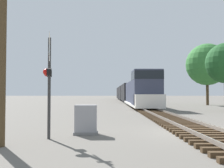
{
  "coord_description": "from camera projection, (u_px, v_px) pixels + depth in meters",
  "views": [
    {
      "loc": [
        -4.08,
        -11.8,
        1.78
      ],
      "look_at": [
        -3.84,
        8.13,
        2.51
      ],
      "focal_mm": 42.0,
      "sensor_mm": 36.0,
      "label": 1
    }
  ],
  "objects": [
    {
      "name": "tree_mid_background",
      "position": [
        207.0,
        65.0,
        40.21
      ],
      "size": [
        6.4,
        6.4,
        9.45
      ],
      "color": "#473521",
      "rests_on": "ground"
    },
    {
      "name": "relay_cabinet",
      "position": [
        86.0,
        120.0,
        11.4
      ],
      "size": [
        1.03,
        0.64,
        1.28
      ],
      "color": "slate",
      "rests_on": "ground"
    },
    {
      "name": "freight_train",
      "position": [
        127.0,
        93.0,
        57.54
      ],
      "size": [
        3.04,
        65.53,
        4.29
      ],
      "color": "#33384C",
      "rests_on": "ground"
    },
    {
      "name": "utility_pole",
      "position": [
        1.0,
        30.0,
        8.89
      ],
      "size": [
        1.8,
        0.35,
        7.69
      ],
      "color": "#4C3A23",
      "rests_on": "ground"
    },
    {
      "name": "crossing_signal_near",
      "position": [
        49.0,
        77.0,
        10.33
      ],
      "size": [
        0.48,
        1.01,
        4.16
      ],
      "rotation": [
        0.0,
        0.0,
        -1.37
      ],
      "color": "#333333",
      "rests_on": "ground"
    },
    {
      "name": "ground_plane",
      "position": [
        199.0,
        133.0,
        11.77
      ],
      "size": [
        400.0,
        400.0,
        0.0
      ],
      "primitive_type": "plane",
      "color": "#666059"
    },
    {
      "name": "rail_track_bed",
      "position": [
        199.0,
        130.0,
        11.78
      ],
      "size": [
        2.6,
        160.0,
        0.31
      ],
      "color": "#42301E",
      "rests_on": "ground"
    }
  ]
}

